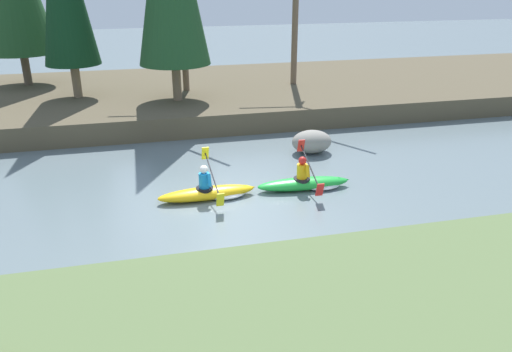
{
  "coord_description": "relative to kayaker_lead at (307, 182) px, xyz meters",
  "views": [
    {
      "loc": [
        -1.76,
        -12.24,
        5.91
      ],
      "look_at": [
        1.24,
        0.29,
        0.55
      ],
      "focal_mm": 35.0,
      "sensor_mm": 36.0,
      "label": 1
    }
  ],
  "objects": [
    {
      "name": "kayaker_lead",
      "position": [
        0.0,
        0.0,
        0.0
      ],
      "size": [
        2.78,
        2.07,
        1.2
      ],
      "rotation": [
        0.0,
        0.0,
        -0.04
      ],
      "color": "green",
      "rests_on": "ground"
    },
    {
      "name": "riverbank_far",
      "position": [
        -2.76,
        10.5,
        0.23
      ],
      "size": [
        44.0,
        10.35,
        0.86
      ],
      "color": "brown",
      "rests_on": "ground"
    },
    {
      "name": "ground_plane",
      "position": [
        -2.76,
        -0.29,
        -0.2
      ],
      "size": [
        90.0,
        90.0,
        0.0
      ],
      "primitive_type": "plane",
      "color": "slate"
    },
    {
      "name": "bare_tree_mid_upstream",
      "position": [
        -2.37,
        9.87,
        4.14
      ],
      "size": [
        4.06,
        4.01,
        7.4
      ],
      "color": "brown",
      "rests_on": "riverbank_far"
    },
    {
      "name": "boulder_midstream",
      "position": [
        1.16,
        2.93,
        0.19
      ],
      "size": [
        1.39,
        1.08,
        0.78
      ],
      "color": "gray",
      "rests_on": "ground"
    },
    {
      "name": "kayaker_middle",
      "position": [
        -2.81,
        -0.0,
        0.0
      ],
      "size": [
        2.78,
        2.07,
        1.2
      ],
      "rotation": [
        0.0,
        0.0,
        0.05
      ],
      "color": "yellow",
      "rests_on": "ground"
    },
    {
      "name": "bare_tree_mid_downstream",
      "position": [
        2.73,
        10.09,
        4.28
      ],
      "size": [
        4.21,
        4.16,
        7.69
      ],
      "color": "brown",
      "rests_on": "riverbank_far"
    }
  ]
}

